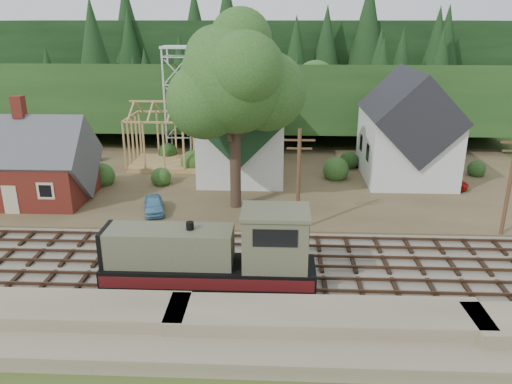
{
  "coord_description": "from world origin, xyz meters",
  "views": [
    {
      "loc": [
        5.5,
        -29.25,
        15.3
      ],
      "look_at": [
        3.89,
        6.0,
        3.0
      ],
      "focal_mm": 35.0,
      "sensor_mm": 36.0,
      "label": 1
    }
  ],
  "objects_px": {
    "car_green": "(5,190)",
    "car_red": "(442,182)",
    "car_blue": "(154,205)",
    "locomotive": "(217,255)"
  },
  "relations": [
    {
      "from": "car_blue",
      "to": "car_red",
      "type": "bearing_deg",
      "value": 0.43
    },
    {
      "from": "locomotive",
      "to": "car_red",
      "type": "distance_m",
      "value": 26.31
    },
    {
      "from": "locomotive",
      "to": "car_green",
      "type": "bearing_deg",
      "value": 144.74
    },
    {
      "from": "car_green",
      "to": "car_blue",
      "type": "bearing_deg",
      "value": -103.15
    },
    {
      "from": "locomotive",
      "to": "car_blue",
      "type": "height_order",
      "value": "locomotive"
    },
    {
      "from": "car_blue",
      "to": "car_red",
      "type": "relative_size",
      "value": 0.82
    },
    {
      "from": "car_blue",
      "to": "car_green",
      "type": "bearing_deg",
      "value": 151.38
    },
    {
      "from": "car_green",
      "to": "car_red",
      "type": "bearing_deg",
      "value": -84.4
    },
    {
      "from": "car_green",
      "to": "car_red",
      "type": "distance_m",
      "value": 39.69
    },
    {
      "from": "car_red",
      "to": "car_green",
      "type": "bearing_deg",
      "value": 99.47
    }
  ]
}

